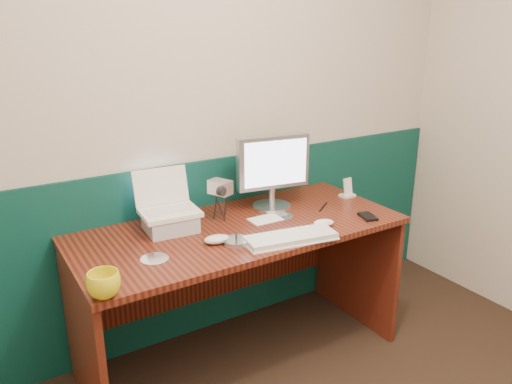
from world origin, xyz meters
TOP-DOWN VIEW (x-y plane):
  - back_wall at (0.00, 1.75)m, footprint 3.50×0.04m
  - wainscot at (0.00, 1.74)m, footprint 3.48×0.02m
  - desk at (0.10, 1.38)m, footprint 1.60×0.70m
  - laptop_riser at (-0.20, 1.51)m, footprint 0.24×0.21m
  - laptop at (-0.20, 1.51)m, footprint 0.28×0.22m
  - monitor at (0.37, 1.51)m, footprint 0.40×0.17m
  - keyboard at (0.21, 1.11)m, footprint 0.43×0.21m
  - mouse_right at (0.45, 1.17)m, footprint 0.12×0.09m
  - mouse_left at (-0.08, 1.27)m, footprint 0.13×0.09m
  - mug at (-0.64, 1.07)m, footprint 0.14×0.14m
  - camcorder at (0.07, 1.52)m, footprint 0.12×0.14m
  - cd_spindle at (-0.02, 1.21)m, footprint 0.12×0.12m
  - cd_loose_a at (-0.38, 1.27)m, footprint 0.12×0.12m
  - cd_loose_b at (0.35, 1.38)m, footprint 0.11×0.11m
  - pen at (0.61, 1.37)m, footprint 0.12×0.09m
  - papers at (0.25, 1.39)m, footprint 0.16×0.11m
  - dock at (0.84, 1.44)m, footprint 0.08×0.06m
  - music_player at (0.84, 1.44)m, footprint 0.06×0.03m
  - pda at (0.71, 1.14)m, footprint 0.09×0.12m

SIDE VIEW (x-z plane):
  - desk at x=0.10m, z-range 0.00..0.75m
  - wainscot at x=0.00m, z-range 0.00..1.00m
  - cd_loose_b at x=0.35m, z-range 0.75..0.75m
  - cd_loose_a at x=-0.38m, z-range 0.75..0.75m
  - papers at x=0.25m, z-range 0.75..0.75m
  - pen at x=0.61m, z-range 0.75..0.76m
  - pda at x=0.71m, z-range 0.75..0.76m
  - dock at x=0.84m, z-range 0.75..0.76m
  - keyboard at x=0.21m, z-range 0.75..0.77m
  - cd_spindle at x=-0.02m, z-range 0.75..0.77m
  - mouse_right at x=0.45m, z-range 0.75..0.78m
  - mouse_left at x=-0.08m, z-range 0.75..0.79m
  - laptop_riser at x=-0.20m, z-range 0.75..0.83m
  - mug at x=-0.64m, z-range 0.75..0.85m
  - music_player at x=0.84m, z-range 0.76..0.86m
  - camcorder at x=0.07m, z-range 0.75..0.93m
  - laptop at x=-0.20m, z-range 0.83..1.05m
  - monitor at x=0.37m, z-range 0.75..1.14m
  - back_wall at x=0.00m, z-range 0.00..2.50m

